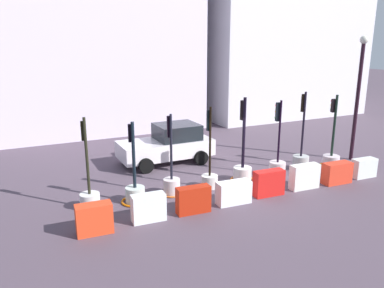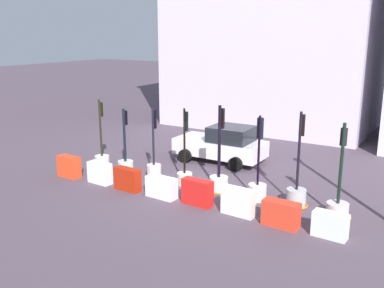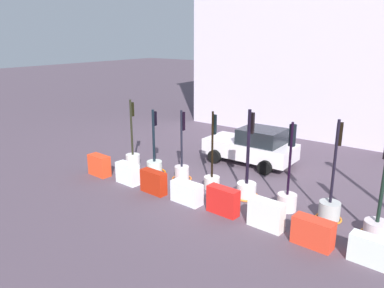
# 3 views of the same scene
# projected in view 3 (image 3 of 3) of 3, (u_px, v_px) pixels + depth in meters

# --- Properties ---
(ground_plane) EXTENTS (120.00, 120.00, 0.00)m
(ground_plane) POSITION_uv_depth(u_px,v_px,m) (223.00, 196.00, 13.97)
(ground_plane) COLOR #4F414D
(traffic_light_0) EXTENTS (0.64, 0.64, 3.02)m
(traffic_light_0) POSITION_uv_depth(u_px,v_px,m) (133.00, 154.00, 17.14)
(traffic_light_0) COLOR silver
(traffic_light_0) RESTS_ON ground_plane
(traffic_light_1) EXTENTS (0.96, 0.96, 2.77)m
(traffic_light_1) POSITION_uv_depth(u_px,v_px,m) (154.00, 163.00, 16.19)
(traffic_light_1) COLOR silver
(traffic_light_1) RESTS_ON ground_plane
(traffic_light_2) EXTENTS (0.82, 0.82, 2.89)m
(traffic_light_2) POSITION_uv_depth(u_px,v_px,m) (182.00, 169.00, 15.48)
(traffic_light_2) COLOR beige
(traffic_light_2) RESTS_ON ground_plane
(traffic_light_3) EXTENTS (0.61, 0.61, 3.03)m
(traffic_light_3) POSITION_uv_depth(u_px,v_px,m) (212.00, 175.00, 14.56)
(traffic_light_3) COLOR beige
(traffic_light_3) RESTS_ON ground_plane
(traffic_light_4) EXTENTS (0.93, 0.93, 3.27)m
(traffic_light_4) POSITION_uv_depth(u_px,v_px,m) (247.00, 183.00, 13.75)
(traffic_light_4) COLOR silver
(traffic_light_4) RESTS_ON ground_plane
(traffic_light_5) EXTENTS (0.65, 0.65, 3.06)m
(traffic_light_5) POSITION_uv_depth(u_px,v_px,m) (287.00, 194.00, 12.74)
(traffic_light_5) COLOR beige
(traffic_light_5) RESTS_ON ground_plane
(traffic_light_6) EXTENTS (0.84, 0.84, 3.30)m
(traffic_light_6) POSITION_uv_depth(u_px,v_px,m) (330.00, 205.00, 12.10)
(traffic_light_6) COLOR #AAACAB
(traffic_light_6) RESTS_ON ground_plane
(traffic_light_7) EXTENTS (0.91, 0.91, 3.12)m
(traffic_light_7) POSITION_uv_depth(u_px,v_px,m) (377.00, 222.00, 11.07)
(traffic_light_7) COLOR beige
(traffic_light_7) RESTS_ON ground_plane
(construction_barrier_0) EXTENTS (1.03, 0.52, 0.87)m
(construction_barrier_0) POSITION_uv_depth(u_px,v_px,m) (99.00, 165.00, 15.95)
(construction_barrier_0) COLOR red
(construction_barrier_0) RESTS_ON ground_plane
(construction_barrier_1) EXTENTS (1.04, 0.47, 0.85)m
(construction_barrier_1) POSITION_uv_depth(u_px,v_px,m) (128.00, 173.00, 15.06)
(construction_barrier_1) COLOR white
(construction_barrier_1) RESTS_ON ground_plane
(construction_barrier_2) EXTENTS (1.10, 0.44, 0.87)m
(construction_barrier_2) POSITION_uv_depth(u_px,v_px,m) (154.00, 182.00, 14.16)
(construction_barrier_2) COLOR #AF220D
(construction_barrier_2) RESTS_ON ground_plane
(construction_barrier_3) EXTENTS (1.18, 0.54, 0.76)m
(construction_barrier_3) POSITION_uv_depth(u_px,v_px,m) (187.00, 193.00, 13.34)
(construction_barrier_3) COLOR white
(construction_barrier_3) RESTS_ON ground_plane
(construction_barrier_4) EXTENTS (1.13, 0.46, 0.91)m
(construction_barrier_4) POSITION_uv_depth(u_px,v_px,m) (223.00, 201.00, 12.50)
(construction_barrier_4) COLOR red
(construction_barrier_4) RESTS_ON ground_plane
(construction_barrier_5) EXTENTS (1.14, 0.45, 0.92)m
(construction_barrier_5) POSITION_uv_depth(u_px,v_px,m) (266.00, 214.00, 11.56)
(construction_barrier_5) COLOR silver
(construction_barrier_5) RESTS_ON ground_plane
(construction_barrier_6) EXTENTS (1.16, 0.54, 0.81)m
(construction_barrier_6) POSITION_uv_depth(u_px,v_px,m) (313.00, 232.00, 10.61)
(construction_barrier_6) COLOR red
(construction_barrier_6) RESTS_ON ground_plane
(construction_barrier_7) EXTENTS (1.03, 0.48, 0.76)m
(construction_barrier_7) POSITION_uv_depth(u_px,v_px,m) (370.00, 250.00, 9.78)
(construction_barrier_7) COLOR silver
(construction_barrier_7) RESTS_ON ground_plane
(car_white_van) EXTENTS (4.13, 2.27, 1.70)m
(car_white_van) POSITION_uv_depth(u_px,v_px,m) (253.00, 146.00, 17.31)
(car_white_van) COLOR silver
(car_white_van) RESTS_ON ground_plane
(building_main_facade) EXTENTS (12.76, 7.68, 15.01)m
(building_main_facade) POSITION_uv_depth(u_px,v_px,m) (310.00, 4.00, 23.21)
(building_main_facade) COLOR silver
(building_main_facade) RESTS_ON ground_plane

